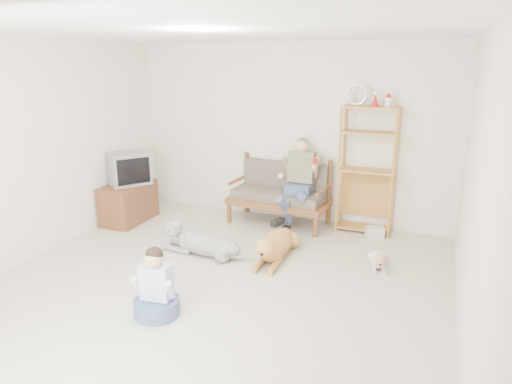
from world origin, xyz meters
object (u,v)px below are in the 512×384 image
at_px(loveseat, 280,192).
at_px(golden_retriever, 275,245).
at_px(etagere, 367,169).
at_px(tv_stand, 129,203).

bearing_deg(loveseat, golden_retriever, -69.52).
distance_m(loveseat, etagere, 1.35).
bearing_deg(golden_retriever, etagere, 55.91).
distance_m(etagere, tv_stand, 3.65).
relative_size(loveseat, golden_retriever, 1.13).
distance_m(etagere, golden_retriever, 1.83).
height_order(loveseat, etagere, etagere).
bearing_deg(loveseat, tv_stand, -155.28).
bearing_deg(tv_stand, loveseat, 19.57).
height_order(loveseat, tv_stand, loveseat).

